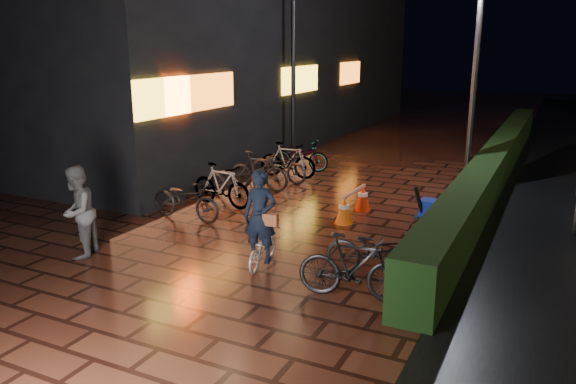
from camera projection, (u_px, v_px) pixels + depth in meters
The scene contains 11 objects.
ground at pixel (265, 247), 10.83m from camera, with size 80.00×80.00×0.00m, color #381911.
hedge at pixel (497, 162), 16.23m from camera, with size 0.70×20.00×1.00m, color black.
bystander_person at pixel (77, 212), 10.15m from camera, with size 0.83×0.65×1.71m, color #505153.
storefront_block at pixel (196, 26), 23.70m from camera, with size 12.09×22.00×9.00m.
lamp_post_hedge at pixel (475, 77), 14.00m from camera, with size 0.52×0.21×5.43m.
lamp_post_sf at pixel (293, 69), 17.98m from camera, with size 0.53×0.16×5.50m.
cyclist at pixel (261, 231), 9.75m from camera, with size 0.66×1.26×1.75m.
traffic_barrier at pixel (354, 203), 12.67m from camera, with size 0.42×1.54×0.62m.
cart_assembly at pixel (430, 210), 11.21m from camera, with size 0.61×0.62×1.13m.
parked_bikes_storefront at pixel (256, 172), 14.90m from camera, with size 2.06×6.44×1.04m.
parked_bikes_hedge at pixel (368, 258), 8.95m from camera, with size 1.90×1.73×1.04m.
Camera 1 is at (4.91, -8.95, 3.81)m, focal length 35.00 mm.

